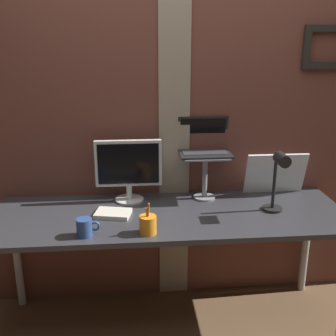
{
  "coord_description": "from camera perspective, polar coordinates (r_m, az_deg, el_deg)",
  "views": [
    {
      "loc": [
        -0.29,
        -2.16,
        1.76
      ],
      "look_at": [
        -0.08,
        0.17,
        1.01
      ],
      "focal_mm": 44.16,
      "sensor_mm": 36.0,
      "label": 1
    }
  ],
  "objects": [
    {
      "name": "brick_wall_back",
      "position": [
        2.7,
        1.18,
        6.49
      ],
      "size": [
        3.31,
        0.15,
        2.47
      ],
      "color": "brown",
      "rests_on": "ground_plane"
    },
    {
      "name": "whiteboard_panel",
      "position": [
        2.79,
        14.61,
        -0.75
      ],
      "size": [
        0.4,
        0.09,
        0.28
      ],
      "primitive_type": "cube",
      "rotation": [
        0.26,
        0.0,
        0.0
      ],
      "color": "white",
      "rests_on": "desk"
    },
    {
      "name": "laptop_stand",
      "position": [
        2.62,
        5.13,
        -0.24
      ],
      "size": [
        0.28,
        0.22,
        0.29
      ],
      "color": "gray",
      "rests_on": "desk"
    },
    {
      "name": "pen_cup",
      "position": [
        2.2,
        -2.79,
        -7.81
      ],
      "size": [
        0.09,
        0.09,
        0.18
      ],
      "color": "orange",
      "rests_on": "desk"
    },
    {
      "name": "paper_clutter_stack",
      "position": [
        2.44,
        -7.6,
        -6.25
      ],
      "size": [
        0.23,
        0.18,
        0.02
      ],
      "primitive_type": "cube",
      "rotation": [
        0.0,
        0.0,
        -0.21
      ],
      "color": "silver",
      "rests_on": "desk"
    },
    {
      "name": "ground_plane",
      "position": [
        2.8,
        2.1,
        -21.25
      ],
      "size": [
        6.0,
        6.0,
        0.0
      ],
      "primitive_type": "plane",
      "color": "brown"
    },
    {
      "name": "desk_lamp",
      "position": [
        2.45,
        14.97,
        -1.05
      ],
      "size": [
        0.12,
        0.2,
        0.38
      ],
      "color": "black",
      "rests_on": "desk"
    },
    {
      "name": "laptop",
      "position": [
        2.64,
        4.99,
        3.49
      ],
      "size": [
        0.32,
        0.26,
        0.22
      ],
      "color": "black",
      "rests_on": "laptop_stand"
    },
    {
      "name": "desk",
      "position": [
        2.48,
        0.2,
        -7.77
      ],
      "size": [
        2.11,
        0.69,
        0.76
      ],
      "color": "#333338",
      "rests_on": "ground_plane"
    },
    {
      "name": "coffee_mug",
      "position": [
        2.21,
        -11.38,
        -8.03
      ],
      "size": [
        0.12,
        0.08,
        0.1
      ],
      "color": "#2D4C8C",
      "rests_on": "desk"
    },
    {
      "name": "monitor",
      "position": [
        2.57,
        -5.47,
        0.19
      ],
      "size": [
        0.41,
        0.18,
        0.39
      ],
      "color": "silver",
      "rests_on": "desk"
    }
  ]
}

